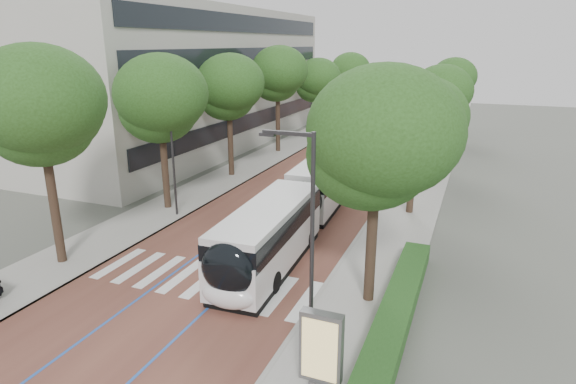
% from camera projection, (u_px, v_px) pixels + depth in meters
% --- Properties ---
extents(ground, '(160.00, 160.00, 0.00)m').
position_uv_depth(ground, '(190.00, 290.00, 21.65)').
color(ground, '#51544C').
rests_on(ground, ground).
extents(road, '(11.00, 140.00, 0.02)m').
position_uv_depth(road, '(375.00, 137.00, 57.13)').
color(road, '#562E26').
rests_on(road, ground).
extents(sidewalk_left, '(4.00, 140.00, 0.12)m').
position_uv_depth(sidewalk_left, '(316.00, 132.00, 59.77)').
color(sidewalk_left, gray).
rests_on(sidewalk_left, ground).
extents(sidewalk_right, '(4.00, 140.00, 0.12)m').
position_uv_depth(sidewalk_right, '(441.00, 141.00, 54.45)').
color(sidewalk_right, gray).
rests_on(sidewalk_right, ground).
extents(kerb_left, '(0.20, 140.00, 0.14)m').
position_uv_depth(kerb_left, '(330.00, 133.00, 59.10)').
color(kerb_left, gray).
rests_on(kerb_left, ground).
extents(kerb_right, '(0.20, 140.00, 0.14)m').
position_uv_depth(kerb_right, '(424.00, 139.00, 55.13)').
color(kerb_right, gray).
rests_on(kerb_right, ground).
extents(zebra_crossing, '(10.55, 3.60, 0.01)m').
position_uv_depth(zebra_crossing, '(205.00, 280.00, 22.46)').
color(zebra_crossing, silver).
rests_on(zebra_crossing, ground).
extents(lane_line_left, '(0.12, 126.00, 0.01)m').
position_uv_depth(lane_line_left, '(362.00, 136.00, 57.69)').
color(lane_line_left, '#2251AC').
rests_on(lane_line_left, road).
extents(lane_line_right, '(0.12, 126.00, 0.01)m').
position_uv_depth(lane_line_right, '(389.00, 137.00, 56.55)').
color(lane_line_right, '#2251AC').
rests_on(lane_line_right, road).
extents(office_building, '(18.11, 40.00, 14.00)m').
position_uv_depth(office_building, '(174.00, 79.00, 51.31)').
color(office_building, '#A09D94').
rests_on(office_building, ground).
extents(hedge, '(1.20, 14.00, 0.80)m').
position_uv_depth(hedge, '(393.00, 321.00, 18.27)').
color(hedge, '#1B4417').
rests_on(hedge, sidewalk_right).
extents(streetlight_near, '(1.82, 0.20, 8.00)m').
position_uv_depth(streetlight_near, '(307.00, 235.00, 15.21)').
color(streetlight_near, '#2B2B2D').
rests_on(streetlight_near, sidewalk_right).
extents(streetlight_far, '(1.82, 0.20, 8.00)m').
position_uv_depth(streetlight_far, '(415.00, 121.00, 37.39)').
color(streetlight_far, '#2B2B2D').
rests_on(streetlight_far, sidewalk_right).
extents(lamp_post_left, '(0.14, 0.14, 8.00)m').
position_uv_depth(lamp_post_left, '(173.00, 153.00, 29.69)').
color(lamp_post_left, '#2B2B2D').
rests_on(lamp_post_left, sidewalk_left).
extents(trees_left, '(5.85, 60.84, 10.09)m').
position_uv_depth(trees_left, '(263.00, 85.00, 44.06)').
color(trees_left, black).
rests_on(trees_left, ground).
extents(trees_right, '(6.00, 47.57, 9.39)m').
position_uv_depth(trees_right, '(427.00, 107.00, 34.16)').
color(trees_right, black).
rests_on(trees_right, ground).
extents(lead_bus, '(3.36, 18.49, 3.20)m').
position_uv_depth(lead_bus, '(294.00, 212.00, 26.81)').
color(lead_bus, black).
rests_on(lead_bus, ground).
extents(bus_queued_0, '(2.60, 12.41, 3.20)m').
position_uv_depth(bus_queued_0, '(364.00, 154.00, 40.72)').
color(bus_queued_0, silver).
rests_on(bus_queued_0, ground).
extents(bus_queued_1, '(2.90, 12.47, 3.20)m').
position_uv_depth(bus_queued_1, '(391.00, 129.00, 52.60)').
color(bus_queued_1, silver).
rests_on(bus_queued_1, ground).
extents(ad_panel, '(1.34, 0.52, 2.78)m').
position_uv_depth(ad_panel, '(321.00, 351.00, 14.76)').
color(ad_panel, '#59595B').
rests_on(ad_panel, sidewalk_right).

